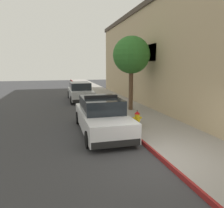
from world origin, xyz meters
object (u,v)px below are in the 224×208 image
parked_car_silver_ahead (80,92)px  street_tree (131,55)px  police_cruiser (101,116)px  fire_hydrant (137,118)px

parked_car_silver_ahead → street_tree: bearing=-64.4°
police_cruiser → fire_hydrant: size_ratio=6.37×
parked_car_silver_ahead → fire_hydrant: 9.41m
fire_hydrant → street_tree: size_ratio=0.16×
parked_car_silver_ahead → street_tree: 6.78m
police_cruiser → street_tree: street_tree is taller
police_cruiser → parked_car_silver_ahead: (0.12, 9.36, -0.00)m
police_cruiser → parked_car_silver_ahead: police_cruiser is taller
parked_car_silver_ahead → street_tree: street_tree is taller
parked_car_silver_ahead → street_tree: (2.66, -5.54, 2.87)m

